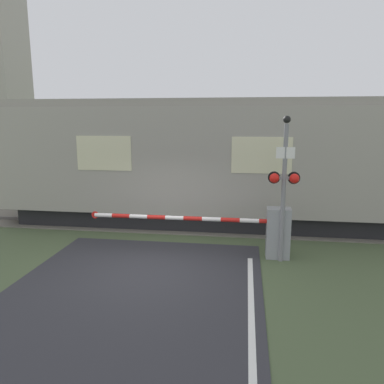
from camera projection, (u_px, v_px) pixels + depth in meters
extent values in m
plane|color=#475638|center=(148.00, 269.00, 9.04)|extent=(80.00, 80.00, 0.00)
cube|color=#666056|center=(180.00, 221.00, 13.28)|extent=(36.00, 3.20, 0.03)
cube|color=#595451|center=(176.00, 225.00, 12.56)|extent=(36.00, 0.08, 0.10)
cube|color=#595451|center=(183.00, 214.00, 13.96)|extent=(36.00, 0.08, 0.10)
cube|color=black|center=(258.00, 216.00, 12.84)|extent=(16.15, 2.59, 0.60)
cube|color=#9E998E|center=(260.00, 159.00, 12.46)|extent=(17.55, 3.04, 3.34)
cube|color=gray|center=(262.00, 103.00, 12.12)|extent=(17.20, 2.80, 0.24)
cube|color=beige|center=(262.00, 155.00, 10.93)|extent=(1.76, 0.02, 1.07)
cube|color=beige|center=(104.00, 153.00, 11.61)|extent=(1.76, 0.02, 1.07)
cube|color=gray|center=(278.00, 233.00, 9.68)|extent=(0.60, 0.44, 1.32)
cylinder|color=gray|center=(279.00, 222.00, 9.63)|extent=(0.16, 0.16, 0.18)
cylinder|color=red|center=(269.00, 221.00, 9.66)|extent=(0.50, 0.11, 0.11)
cylinder|color=white|center=(249.00, 221.00, 9.73)|extent=(0.50, 0.11, 0.11)
cylinder|color=red|center=(230.00, 220.00, 9.80)|extent=(0.50, 0.11, 0.11)
cylinder|color=white|center=(211.00, 219.00, 9.87)|extent=(0.50, 0.11, 0.11)
cylinder|color=red|center=(193.00, 218.00, 9.94)|extent=(0.50, 0.11, 0.11)
cylinder|color=white|center=(175.00, 218.00, 10.01)|extent=(0.50, 0.11, 0.11)
cylinder|color=red|center=(156.00, 217.00, 10.08)|extent=(0.50, 0.11, 0.11)
cylinder|color=white|center=(139.00, 216.00, 10.15)|extent=(0.50, 0.11, 0.11)
cylinder|color=red|center=(121.00, 216.00, 10.22)|extent=(0.50, 0.11, 0.11)
cylinder|color=white|center=(104.00, 215.00, 10.29)|extent=(0.50, 0.11, 0.11)
cylinder|color=red|center=(95.00, 215.00, 10.32)|extent=(0.20, 0.02, 0.20)
cylinder|color=gray|center=(283.00, 195.00, 9.24)|extent=(0.11, 0.11, 3.45)
cube|color=gray|center=(284.00, 178.00, 9.16)|extent=(0.60, 0.07, 0.07)
sphere|color=red|center=(274.00, 178.00, 9.15)|extent=(0.24, 0.24, 0.24)
sphere|color=red|center=(294.00, 179.00, 9.08)|extent=(0.24, 0.24, 0.24)
cylinder|color=black|center=(274.00, 177.00, 9.25)|extent=(0.30, 0.06, 0.30)
cylinder|color=black|center=(294.00, 178.00, 9.19)|extent=(0.30, 0.06, 0.30)
cube|color=white|center=(286.00, 153.00, 9.00)|extent=(0.44, 0.02, 0.27)
sphere|color=black|center=(287.00, 119.00, 8.89)|extent=(0.18, 0.18, 0.18)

